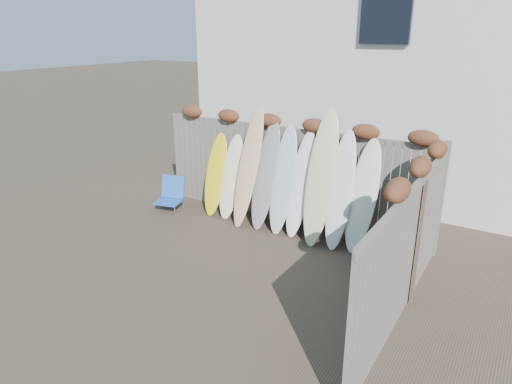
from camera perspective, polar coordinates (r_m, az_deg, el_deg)
The scene contains 16 objects.
ground at distance 7.92m, azimuth -4.64°, elevation -9.35°, with size 80.00×80.00×0.00m, color #493A2D.
back_fence at distance 9.31m, azimuth 4.19°, elevation 3.11°, with size 6.05×0.28×2.24m.
right_fence at distance 6.49m, azimuth 18.50°, elevation -5.93°, with size 0.28×4.40×2.24m.
house at distance 12.59m, azimuth 15.42°, elevation 16.16°, with size 8.50×5.50×6.33m.
beach_chair at distance 10.41m, azimuth -10.59°, elevation -0.27°, with size 0.67×0.70×0.73m.
wooden_crate at distance 7.33m, azimuth 15.82°, elevation -9.55°, with size 0.59×0.49×0.69m, color #69564F.
lattice_panel at distance 7.44m, azimuth 19.37°, elevation -4.28°, with size 0.05×1.27×1.90m, color brown.
surfboard_0 at distance 9.88m, azimuth -5.07°, elevation 2.18°, with size 0.49×0.07×1.81m, color yellow.
surfboard_1 at distance 9.66m, azimuth -3.12°, elevation 1.88°, with size 0.50×0.07×1.83m, color #FFF4C6.
surfboard_2 at distance 9.23m, azimuth -0.94°, elevation 3.26°, with size 0.48×0.07×2.55m, color #FFBB76.
surfboard_3 at distance 9.12m, azimuth 1.20°, elevation 2.10°, with size 0.50×0.07×2.24m, color gray.
surfboard_4 at distance 8.95m, azimuth 3.42°, elevation 1.56°, with size 0.47×0.07×2.19m, color #A4BECB.
surfboard_5 at distance 8.82m, azimuth 5.58°, elevation 0.98°, with size 0.47×0.07×2.12m, color white.
surfboard_6 at distance 8.50m, azimuth 8.11°, elevation 1.76°, with size 0.54×0.07×2.60m, color beige.
surfboard_7 at distance 8.43m, azimuth 10.52°, elevation 0.24°, with size 0.47×0.07×2.23m, color silver.
surfboard_8 at distance 8.38m, azimuth 13.22°, elevation -0.51°, with size 0.53×0.07×2.11m, color white.
Camera 1 is at (4.17, -5.53, 3.84)m, focal length 32.00 mm.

